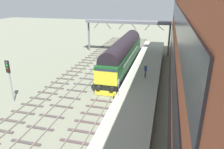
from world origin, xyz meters
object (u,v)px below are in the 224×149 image
signal_post_mid (9,75)px  waiting_passenger (145,69)px  diesel_locomotive (123,53)px  platform_number_sign (119,85)px

signal_post_mid → waiting_passenger: 15.22m
diesel_locomotive → waiting_passenger: 6.34m
diesel_locomotive → signal_post_mid: bearing=-124.5°
platform_number_sign → waiting_passenger: bearing=71.6°
waiting_passenger → platform_number_sign: bearing=158.8°
platform_number_sign → waiting_passenger: size_ratio=1.05×
platform_number_sign → diesel_locomotive: bearing=99.6°
diesel_locomotive → platform_number_sign: bearing=-80.4°
signal_post_mid → waiting_passenger: signal_post_mid is taller
signal_post_mid → waiting_passenger: (12.85, 8.09, -0.96)m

